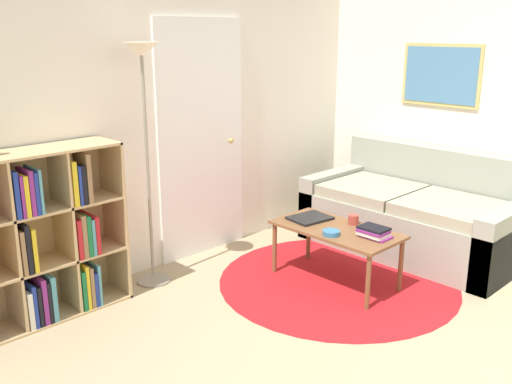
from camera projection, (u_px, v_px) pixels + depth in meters
ground_plane at (439, 376)px, 3.25m from camera, size 14.00×14.00×0.00m
wall_back at (174, 109)px, 4.59m from camera, size 7.20×0.11×2.60m
wall_right at (445, 98)px, 5.15m from camera, size 0.08×5.43×2.60m
rug at (338, 281)px, 4.46m from camera, size 1.85×1.85×0.01m
bookshelf at (33, 241)px, 3.75m from camera, size 1.17×0.34×1.16m
floor_lamp at (144, 94)px, 4.08m from camera, size 0.27×0.27×1.82m
couch at (416, 216)px, 5.09m from camera, size 0.95×1.84×0.87m
coffee_table at (336, 234)px, 4.36m from camera, size 0.50×0.98×0.44m
laptop at (310, 218)px, 4.55m from camera, size 0.34×0.29×0.02m
bowl at (331, 233)px, 4.20m from camera, size 0.13×0.13×0.04m
book_stack_on_table at (374, 232)px, 4.15m from camera, size 0.17×0.23×0.08m
cup at (353, 220)px, 4.43m from camera, size 0.08×0.08×0.07m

